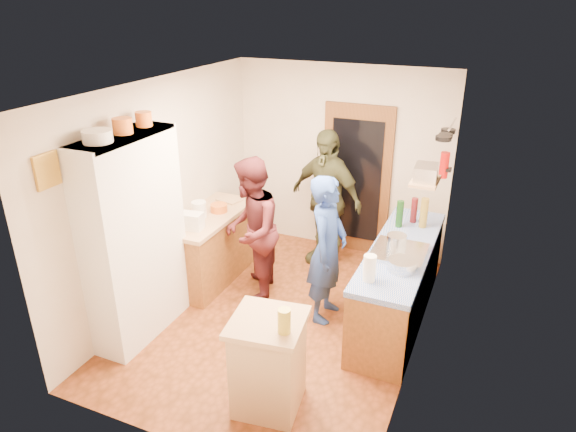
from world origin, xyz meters
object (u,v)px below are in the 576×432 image
Objects in this scene: person_hob at (329,251)px; person_back at (326,199)px; hutch_body at (135,239)px; right_counter_base at (398,285)px; person_left at (254,229)px; island_base at (268,366)px.

person_hob is 0.91× the size of person_back.
hutch_body is 1.00× the size of right_counter_base.
person_left is at bearing -174.26° from right_counter_base.
hutch_body reaches higher than right_counter_base.
person_left is at bearing 54.78° from hutch_body.
person_hob is (-0.72, -0.30, 0.43)m from right_counter_base.
person_back is (-1.20, 0.94, 0.51)m from right_counter_base.
island_base reaches higher than right_counter_base.
hutch_body is at bearing 163.98° from island_base.
person_back is at bearing 99.19° from island_base.
island_base is 1.56m from person_hob.
person_back is at bearing 20.49° from person_hob.
island_base is 0.49× the size of person_left.
island_base is at bearing -16.02° from hutch_body.
person_hob is (1.78, 1.00, -0.25)m from hutch_body.
island_base is 0.46× the size of person_back.
person_back is (-0.47, 1.23, 0.09)m from person_hob.
person_hob is 0.99m from person_left.
person_hob reaches higher than right_counter_base.
island_base is at bearing 12.83° from person_left.
right_counter_base is 1.26× the size of person_left.
hutch_body is at bearing -101.77° from person_back.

